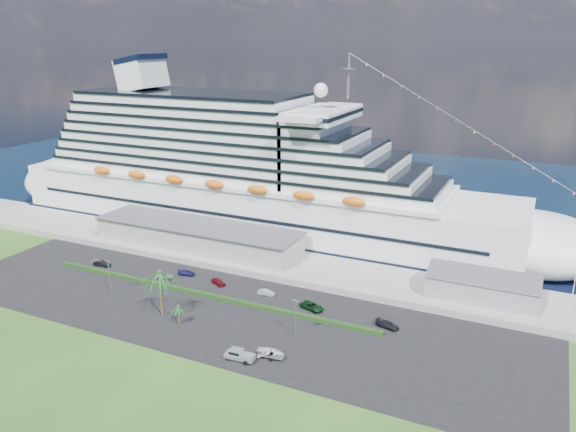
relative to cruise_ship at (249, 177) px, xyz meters
The scene contains 23 objects.
ground 69.56m from the cruise_ship, 71.40° to the right, with size 420.00×420.00×0.00m, color #2D541C.
asphalt_lot 59.58m from the cruise_ship, 67.89° to the right, with size 140.00×38.00×0.12m, color black.
wharf 35.90m from the cruise_ship, 48.10° to the right, with size 240.00×20.00×1.80m, color gray.
water 71.40m from the cruise_ship, 71.93° to the left, with size 420.00×160.00×0.02m, color black.
cruise_ship is the anchor object (origin of this frame).
terminal_building 26.92m from the cruise_ship, 98.22° to the right, with size 61.00×15.00×6.30m.
port_shed 78.32m from the cruise_ship, 18.08° to the right, with size 24.00×12.31×7.37m.
flagpole 95.04m from the cruise_ship, 14.69° to the right, with size 1.08×0.16×12.00m.
hedge 52.41m from the cruise_ship, 74.26° to the right, with size 88.00×1.10×0.90m, color black.
lamp_post_left 57.50m from the cruise_ship, 96.59° to the right, with size 1.60×0.35×8.27m.
lamp_post_right 70.64m from the cruise_ship, 53.44° to the right, with size 1.60×0.35×8.27m.
palm_tall 61.56m from the cruise_ship, 79.12° to the right, with size 8.82×8.82×11.13m.
palm_short 65.13m from the cruise_ship, 74.52° to the right, with size 3.53×3.53×4.56m.
parked_car_0 51.40m from the cruise_ship, 116.21° to the right, with size 1.60×3.97×1.35m, color silver.
parked_car_1 51.12m from the cruise_ship, 114.57° to the right, with size 1.65×4.73×1.56m, color black.
parked_car_2 46.34m from the cruise_ship, 90.26° to the right, with size 2.03×4.40×1.22m, color #919499.
parked_car_3 42.85m from the cruise_ship, 84.88° to the right, with size 1.81×4.44×1.29m, color #19164D.
parked_car_4 46.10m from the cruise_ship, 71.29° to the right, with size 1.78×4.42×1.50m, color maroon.
parked_car_5 51.93m from the cruise_ship, 56.59° to the right, with size 1.41×4.04×1.33m, color #A2A6A9.
parked_car_6 61.05m from the cruise_ship, 47.49° to the right, with size 2.61×5.66×1.57m, color black.
parked_car_7 74.14m from the cruise_ship, 37.76° to the right, with size 2.06×5.06×1.47m, color black.
pickup_truck 78.47m from the cruise_ship, 62.49° to the right, with size 5.96×2.50×2.06m.
boat_trailer 78.26m from the cruise_ship, 58.11° to the right, with size 6.53×4.53×1.84m.
Camera 1 is at (61.54, -83.65, 57.73)m, focal length 35.00 mm.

